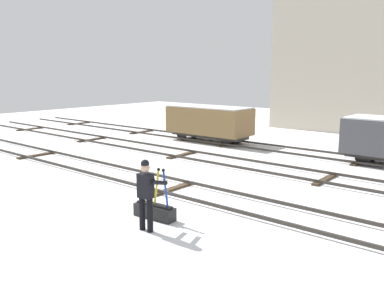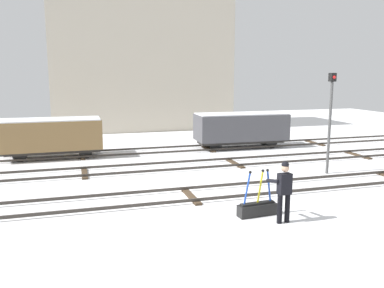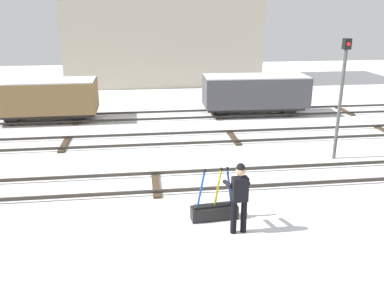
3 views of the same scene
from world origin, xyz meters
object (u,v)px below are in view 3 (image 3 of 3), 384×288
Objects in this scene: freight_car_mid_siding at (255,92)px; switch_lever_frame at (214,210)px; freight_car_back_track at (46,97)px; rail_worker at (239,194)px; signal_post at (342,89)px.

switch_lever_frame is at bearing -108.81° from freight_car_mid_siding.
switch_lever_frame is 11.59m from freight_car_mid_siding.
rail_worker is at bearing -59.68° from freight_car_back_track.
switch_lever_frame is at bearing -142.86° from signal_post.
freight_car_back_track is (-11.62, 6.84, -1.42)m from signal_post.
switch_lever_frame is 0.33× the size of signal_post.
switch_lever_frame is 12.58m from freight_car_back_track.
freight_car_mid_siding reaches higher than rail_worker.
freight_car_back_track reaches higher than rail_worker.
signal_post is at bearing -78.52° from freight_car_mid_siding.
rail_worker is 0.34× the size of freight_car_mid_siding.
signal_post is 7.08m from freight_car_mid_siding.
signal_post is (5.24, 3.97, 2.38)m from switch_lever_frame.
switch_lever_frame is 0.79× the size of rail_worker.
freight_car_mid_siding is (4.09, 10.80, 0.96)m from switch_lever_frame.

